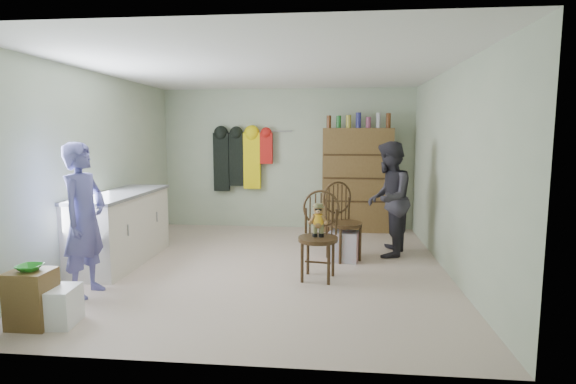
# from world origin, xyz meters

# --- Properties ---
(ground_plane) EXTENTS (5.00, 5.00, 0.00)m
(ground_plane) POSITION_xyz_m (0.00, 0.00, 0.00)
(ground_plane) COLOR beige
(ground_plane) RESTS_ON ground
(room_walls) EXTENTS (5.00, 5.00, 5.00)m
(room_walls) POSITION_xyz_m (0.00, 0.53, 1.58)
(room_walls) COLOR #B1BD9E
(room_walls) RESTS_ON ground
(counter) EXTENTS (0.64, 1.86, 0.94)m
(counter) POSITION_xyz_m (-1.95, 0.00, 0.47)
(counter) COLOR silver
(counter) RESTS_ON ground
(stool) EXTENTS (0.36, 0.31, 0.51)m
(stool) POSITION_xyz_m (-1.81, -2.00, 0.26)
(stool) COLOR brown
(stool) RESTS_ON ground
(bowl) EXTENTS (0.21, 0.21, 0.05)m
(bowl) POSITION_xyz_m (-1.81, -2.00, 0.54)
(bowl) COLOR #219124
(bowl) RESTS_ON stool
(plastic_tub) EXTENTS (0.39, 0.38, 0.34)m
(plastic_tub) POSITION_xyz_m (-1.63, -1.95, 0.17)
(plastic_tub) COLOR white
(plastic_tub) RESTS_ON ground
(chair_front) EXTENTS (0.53, 0.53, 1.04)m
(chair_front) POSITION_xyz_m (0.68, -0.40, 0.59)
(chair_front) COLOR #3F2A16
(chair_front) RESTS_ON ground
(chair_far) EXTENTS (0.64, 0.64, 1.06)m
(chair_far) POSITION_xyz_m (0.96, 0.48, 0.57)
(chair_far) COLOR #3F2A16
(chair_far) RESTS_ON ground
(striped_bag) EXTENTS (0.43, 0.36, 0.40)m
(striped_bag) POSITION_xyz_m (0.99, 0.36, 0.20)
(striped_bag) COLOR #E57472
(striped_bag) RESTS_ON ground
(person_left) EXTENTS (0.44, 0.62, 1.62)m
(person_left) POSITION_xyz_m (-1.76, -1.18, 0.81)
(person_left) COLOR #58579F
(person_left) RESTS_ON ground
(person_right) EXTENTS (0.78, 0.91, 1.60)m
(person_right) POSITION_xyz_m (1.60, 0.71, 0.80)
(person_right) COLOR #2D2B33
(person_right) RESTS_ON ground
(dresser) EXTENTS (1.20, 0.39, 2.06)m
(dresser) POSITION_xyz_m (1.25, 2.30, 0.91)
(dresser) COLOR brown
(dresser) RESTS_ON ground
(coat_rack) EXTENTS (1.42, 0.12, 1.09)m
(coat_rack) POSITION_xyz_m (-0.83, 2.38, 1.25)
(coat_rack) COLOR #99999E
(coat_rack) RESTS_ON ground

